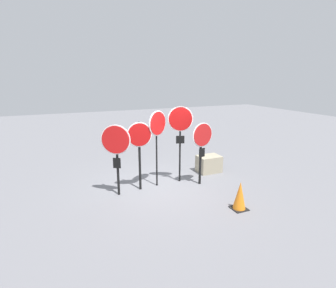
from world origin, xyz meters
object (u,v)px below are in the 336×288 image
object	(u,v)px
traffic_cone_0	(240,196)
storage_crate	(209,164)
stop_sign_1	(139,142)
stop_sign_3	(180,126)
stop_sign_2	(158,129)
stop_sign_0	(116,146)
stop_sign_4	(202,142)

from	to	relation	value
traffic_cone_0	storage_crate	xyz separation A→B (m)	(0.76, 2.77, -0.07)
stop_sign_1	stop_sign_3	xyz separation A→B (m)	(1.41, 0.10, 0.37)
stop_sign_1	stop_sign_2	world-z (taller)	stop_sign_2
stop_sign_0	stop_sign_3	bearing A→B (deg)	35.66
stop_sign_3	stop_sign_0	bearing A→B (deg)	-154.69
stop_sign_0	stop_sign_3	xyz separation A→B (m)	(2.14, 0.22, 0.39)
stop_sign_3	stop_sign_1	bearing A→B (deg)	-156.52
traffic_cone_0	stop_sign_4	bearing A→B (deg)	93.30
stop_sign_0	storage_crate	distance (m)	3.81
stop_sign_1	stop_sign_4	bearing A→B (deg)	-3.67
stop_sign_3	traffic_cone_0	xyz separation A→B (m)	(0.64, -2.32, -1.54)
stop_sign_2	stop_sign_3	world-z (taller)	stop_sign_3
stop_sign_0	stop_sign_4	xyz separation A→B (m)	(2.68, -0.24, -0.09)
stop_sign_1	stop_sign_3	distance (m)	1.46
stop_sign_4	stop_sign_3	bearing A→B (deg)	129.10
stop_sign_2	traffic_cone_0	xyz separation A→B (m)	(1.44, -2.29, -1.51)
stop_sign_1	traffic_cone_0	world-z (taller)	stop_sign_1
stop_sign_3	stop_sign_4	xyz separation A→B (m)	(0.54, -0.47, -0.48)
stop_sign_1	traffic_cone_0	xyz separation A→B (m)	(2.05, -2.22, -1.17)
stop_sign_1	traffic_cone_0	distance (m)	3.24
stop_sign_0	stop_sign_2	distance (m)	1.41
stop_sign_0	stop_sign_2	xyz separation A→B (m)	(1.34, 0.20, 0.36)
stop_sign_1	storage_crate	distance (m)	3.13
storage_crate	stop_sign_4	bearing A→B (deg)	-133.73
stop_sign_3	storage_crate	world-z (taller)	stop_sign_3
stop_sign_0	storage_crate	bearing A→B (deg)	40.34
stop_sign_1	traffic_cone_0	size ratio (longest dim) A/B	2.80
traffic_cone_0	stop_sign_3	bearing A→B (deg)	105.51
stop_sign_3	traffic_cone_0	size ratio (longest dim) A/B	3.31
stop_sign_1	storage_crate	size ratio (longest dim) A/B	2.59
storage_crate	traffic_cone_0	bearing A→B (deg)	-105.45
stop_sign_2	stop_sign_3	size ratio (longest dim) A/B	0.96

